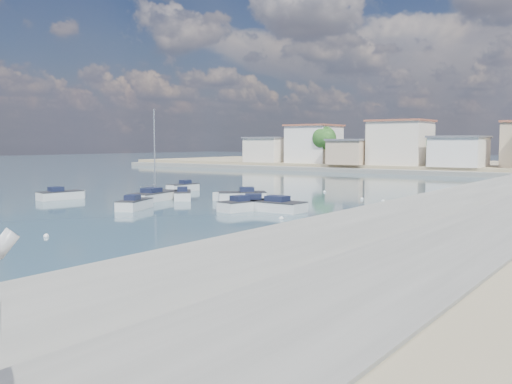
% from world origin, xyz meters
% --- Properties ---
extents(ground, '(400.00, 400.00, 0.00)m').
position_xyz_m(ground, '(0.00, 40.00, 0.00)').
color(ground, '#2D465A').
rests_on(ground, ground).
extents(breakwater, '(2.00, 31.02, 0.35)m').
position_xyz_m(breakwater, '(6.90, 12.69, 0.17)').
color(breakwater, black).
rests_on(breakwater, ground).
extents(far_shore_land, '(160.00, 40.00, 1.40)m').
position_xyz_m(far_shore_land, '(0.00, 92.00, 0.70)').
color(far_shore_land, gray).
rests_on(far_shore_land, ground).
extents(far_shore_quay, '(160.00, 2.50, 0.80)m').
position_xyz_m(far_shore_quay, '(0.00, 71.00, 0.40)').
color(far_shore_quay, slate).
rests_on(far_shore_quay, ground).
extents(motorboat_a, '(3.08, 4.59, 1.48)m').
position_xyz_m(motorboat_a, '(-11.05, 7.75, 0.38)').
color(motorboat_a, silver).
rests_on(motorboat_a, ground).
extents(motorboat_b, '(2.65, 5.03, 1.48)m').
position_xyz_m(motorboat_b, '(-2.97, 12.46, 0.38)').
color(motorboat_b, silver).
rests_on(motorboat_b, ground).
extents(motorboat_c, '(6.40, 2.32, 1.48)m').
position_xyz_m(motorboat_c, '(-1.35, 13.38, 0.38)').
color(motorboat_c, silver).
rests_on(motorboat_c, ground).
extents(motorboat_d, '(4.65, 4.45, 1.48)m').
position_xyz_m(motorboat_d, '(-8.38, 18.68, 0.38)').
color(motorboat_d, silver).
rests_on(motorboat_d, ground).
extents(motorboat_e, '(2.45, 4.87, 1.48)m').
position_xyz_m(motorboat_e, '(-23.09, 9.20, 0.38)').
color(motorboat_e, silver).
rests_on(motorboat_e, ground).
extents(motorboat_f, '(3.86, 4.01, 1.48)m').
position_xyz_m(motorboat_f, '(-13.57, 16.20, 0.38)').
color(motorboat_f, silver).
rests_on(motorboat_f, ground).
extents(motorboat_g, '(1.71, 4.46, 1.48)m').
position_xyz_m(motorboat_g, '(-19.97, 22.95, 0.38)').
color(motorboat_g, silver).
rests_on(motorboat_g, ground).
extents(motorboat_h, '(4.90, 4.25, 1.48)m').
position_xyz_m(motorboat_h, '(-2.44, 13.99, 0.38)').
color(motorboat_h, silver).
rests_on(motorboat_h, ground).
extents(sailboat, '(3.39, 7.07, 9.00)m').
position_xyz_m(sailboat, '(-14.92, 14.03, 0.41)').
color(sailboat, silver).
rests_on(sailboat, ground).
extents(mooring_buoys, '(19.33, 36.99, 0.33)m').
position_xyz_m(mooring_buoys, '(1.54, 15.32, 0.05)').
color(mooring_buoys, white).
rests_on(mooring_buoys, ground).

